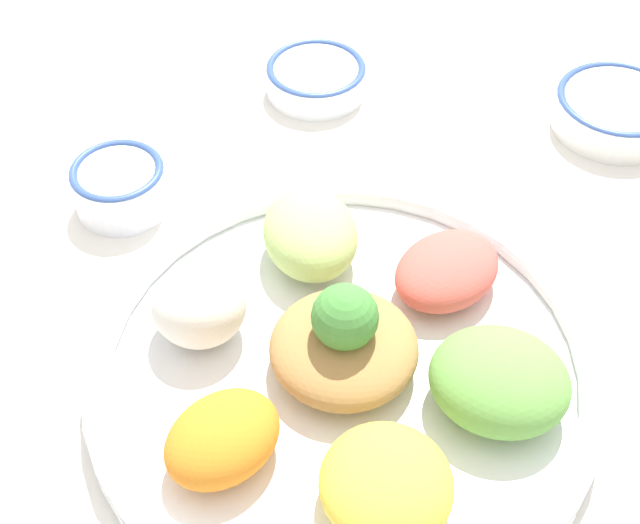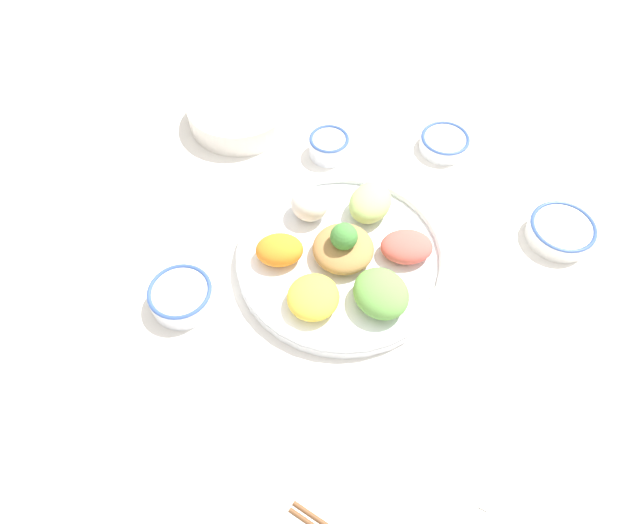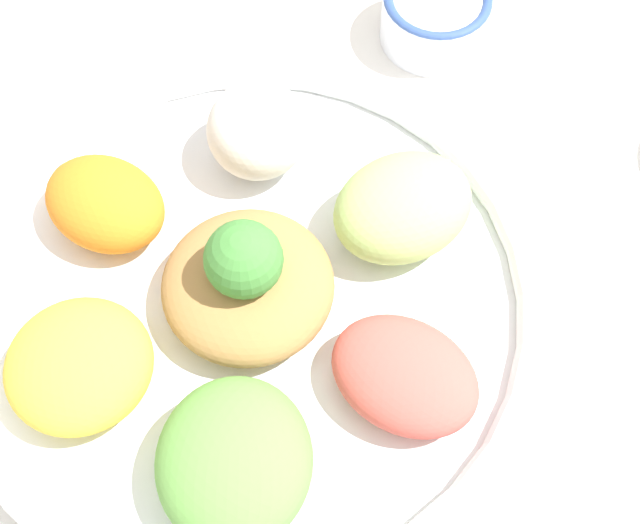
% 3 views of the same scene
% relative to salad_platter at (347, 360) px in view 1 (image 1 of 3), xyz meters
% --- Properties ---
extents(ground_plane, '(2.40, 2.40, 0.00)m').
position_rel_salad_platter_xyz_m(ground_plane, '(-0.01, 0.01, -0.03)').
color(ground_plane, white).
extents(salad_platter, '(0.38, 0.38, 0.10)m').
position_rel_salad_platter_xyz_m(salad_platter, '(0.00, 0.00, 0.00)').
color(salad_platter, white).
rests_on(salad_platter, ground_plane).
extents(sauce_bowl_red, '(0.08, 0.08, 0.04)m').
position_rel_salad_platter_xyz_m(sauce_bowl_red, '(-0.26, -0.08, -0.00)').
color(sauce_bowl_red, white).
rests_on(sauce_bowl_red, ground_plane).
extents(rice_bowl_blue, '(0.10, 0.10, 0.03)m').
position_rel_salad_platter_xyz_m(rice_bowl_blue, '(-0.33, 0.15, -0.01)').
color(rice_bowl_blue, white).
rests_on(rice_bowl_blue, ground_plane).
extents(rice_bowl_plain, '(0.12, 0.12, 0.04)m').
position_rel_salad_platter_xyz_m(rice_bowl_plain, '(-0.13, 0.38, -0.01)').
color(rice_bowl_plain, white).
rests_on(rice_bowl_plain, ground_plane).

